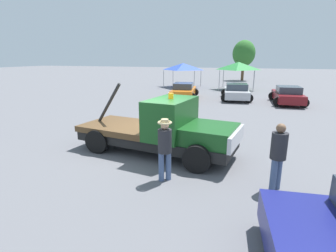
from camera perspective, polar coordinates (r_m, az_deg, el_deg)
ground_plane at (r=9.91m, az=-2.75°, el=-5.64°), size 160.00×160.00×0.00m
tow_truck at (r=9.48m, az=-0.93°, el=-0.88°), size 6.14×2.85×2.51m
person_near_truck at (r=7.40m, az=22.88°, el=-5.33°), size 0.41×0.41×1.84m
person_at_hood at (r=7.36m, az=-0.70°, el=-4.14°), size 0.40×0.40×1.82m
parked_car_orange at (r=22.66m, az=3.43°, el=7.65°), size 2.79×4.67×1.34m
parked_car_silver at (r=22.77m, az=14.65°, el=7.23°), size 2.84×4.63×1.34m
parked_car_maroon at (r=21.96m, az=24.60°, el=6.11°), size 2.61×4.55×1.34m
canopy_tent_blue at (r=31.43m, az=3.29°, el=12.79°), size 3.65×3.65×2.76m
canopy_tent_green at (r=29.66m, az=15.05°, el=12.52°), size 3.49×3.49×2.95m
tree_left at (r=41.94m, az=16.18°, el=14.91°), size 3.30×3.30×5.89m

